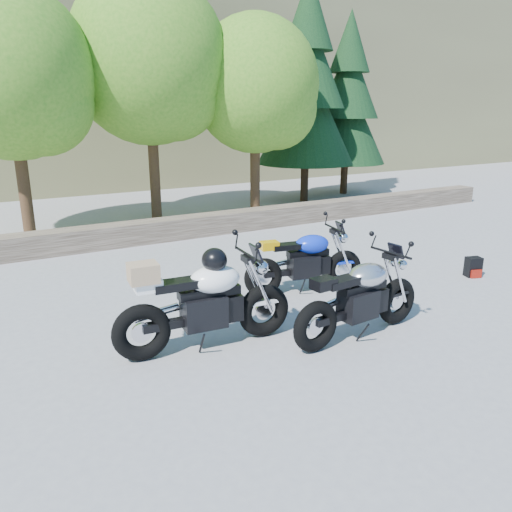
# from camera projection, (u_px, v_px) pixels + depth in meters

# --- Properties ---
(ground) EXTENTS (90.00, 90.00, 0.00)m
(ground) POSITION_uv_depth(u_px,v_px,m) (278.00, 325.00, 7.19)
(ground) COLOR gray
(ground) RESTS_ON ground
(stone_wall) EXTENTS (22.00, 0.55, 0.50)m
(stone_wall) POSITION_uv_depth(u_px,v_px,m) (154.00, 231.00, 11.70)
(stone_wall) COLOR #44382D
(stone_wall) RESTS_ON ground
(hillside) EXTENTS (80.00, 30.00, 15.00)m
(hillside) POSITION_uv_depth(u_px,v_px,m) (73.00, 31.00, 29.83)
(hillside) COLOR brown
(hillside) RESTS_ON ground
(tree_decid_left) EXTENTS (3.67, 3.67, 5.62)m
(tree_decid_left) POSITION_uv_depth(u_px,v_px,m) (16.00, 79.00, 10.97)
(tree_decid_left) COLOR #382314
(tree_decid_left) RESTS_ON ground
(tree_decid_mid) EXTENTS (4.08, 4.08, 6.24)m
(tree_decid_mid) POSITION_uv_depth(u_px,v_px,m) (153.00, 67.00, 12.76)
(tree_decid_mid) COLOR #382314
(tree_decid_mid) RESTS_ON ground
(tree_decid_right) EXTENTS (3.54, 3.54, 5.41)m
(tree_decid_right) POSITION_uv_depth(u_px,v_px,m) (259.00, 90.00, 13.75)
(tree_decid_right) COLOR #382314
(tree_decid_right) RESTS_ON ground
(conifer_near) EXTENTS (3.17, 3.17, 7.06)m
(conifer_near) POSITION_uv_depth(u_px,v_px,m) (307.00, 87.00, 15.94)
(conifer_near) COLOR #382314
(conifer_near) RESTS_ON ground
(conifer_far) EXTENTS (2.82, 2.82, 6.27)m
(conifer_far) POSITION_uv_depth(u_px,v_px,m) (348.00, 101.00, 17.60)
(conifer_far) COLOR #382314
(conifer_far) RESTS_ON ground
(silver_bike) EXTENTS (2.23, 0.70, 1.12)m
(silver_bike) POSITION_uv_depth(u_px,v_px,m) (360.00, 299.00, 6.68)
(silver_bike) COLOR black
(silver_bike) RESTS_ON ground
(white_bike) EXTENTS (2.40, 0.76, 1.32)m
(white_bike) POSITION_uv_depth(u_px,v_px,m) (204.00, 301.00, 6.33)
(white_bike) COLOR black
(white_bike) RESTS_ON ground
(blue_bike) EXTENTS (2.13, 0.73, 1.08)m
(blue_bike) POSITION_uv_depth(u_px,v_px,m) (306.00, 262.00, 8.38)
(blue_bike) COLOR black
(blue_bike) RESTS_ON ground
(backpack) EXTENTS (0.32, 0.29, 0.37)m
(backpack) POSITION_uv_depth(u_px,v_px,m) (473.00, 267.00, 9.23)
(backpack) COLOR black
(backpack) RESTS_ON ground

